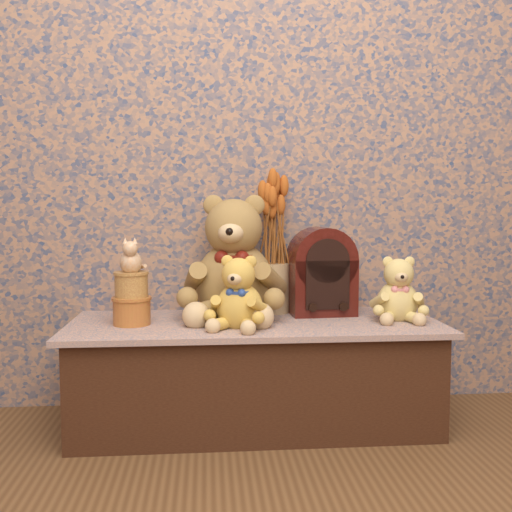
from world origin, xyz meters
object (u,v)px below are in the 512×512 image
Objects in this scene: biscuit_tin_lower at (132,311)px; cat_figurine at (131,255)px; teddy_medium at (240,289)px; teddy_large at (234,252)px; cathedral_radio at (321,271)px; teddy_small at (398,286)px; ceramic_vase at (275,288)px.

biscuit_tin_lower is 0.20m from cat_figurine.
teddy_large is at bearing 111.85° from teddy_medium.
teddy_medium is at bearing -14.92° from cat_figurine.
cat_figurine is (0.00, 0.00, 0.20)m from biscuit_tin_lower.
cat_figurine is at bearing -172.07° from cathedral_radio.
teddy_large is at bearing 176.39° from teddy_small.
teddy_medium is 0.39m from biscuit_tin_lower.
teddy_small is at bearing 27.11° from teddy_medium.
biscuit_tin_lower is (-0.37, -0.12, -0.20)m from teddy_large.
teddy_large is 0.39m from cat_figurine.
teddy_small is 1.92× the size of biscuit_tin_lower.
cathedral_radio is 0.72m from cat_figurine.
cat_figurine is at bearing 0.00° from biscuit_tin_lower.
ceramic_vase is 1.47× the size of biscuit_tin_lower.
teddy_medium is 2.12× the size of cat_figurine.
cathedral_radio is (0.33, 0.22, 0.03)m from teddy_medium.
cathedral_radio reaches higher than biscuit_tin_lower.
teddy_large is at bearing -179.88° from cathedral_radio.
teddy_large reaches higher than ceramic_vase.
teddy_large reaches higher than cathedral_radio.
biscuit_tin_lower is (-0.96, -0.01, -0.08)m from teddy_small.
cat_figurine is (-0.70, -0.15, 0.08)m from cathedral_radio.
ceramic_vase is 0.56m from biscuit_tin_lower.
cat_figurine reaches higher than teddy_medium.
biscuit_tin_lower is at bearing -172.12° from teddy_small.
teddy_large is 3.76× the size of biscuit_tin_lower.
teddy_large is 0.23m from ceramic_vase.
teddy_small is at bearing -32.22° from cathedral_radio.
teddy_large reaches higher than teddy_small.
cathedral_radio is at bearing 13.24° from teddy_large.
teddy_medium is at bearing -10.73° from biscuit_tin_lower.
biscuit_tin_lower is (-0.70, -0.15, -0.12)m from cathedral_radio.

